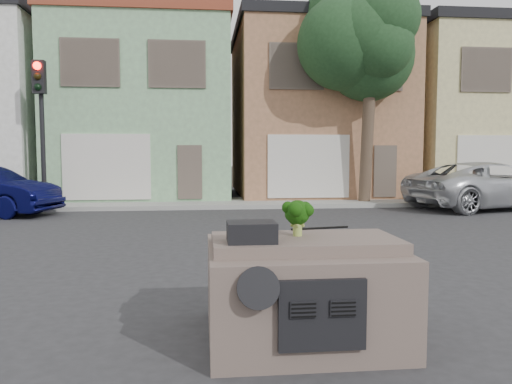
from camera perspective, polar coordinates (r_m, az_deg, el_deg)
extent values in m
plane|color=#303033|center=(8.50, 1.22, -9.03)|extent=(120.00, 120.00, 0.00)
cube|color=gray|center=(18.82, -2.83, -1.26)|extent=(40.00, 3.00, 0.15)
cube|color=#83B283|center=(22.89, -12.34, 8.96)|extent=(7.20, 8.20, 7.55)
cube|color=#A16E4D|center=(23.32, 6.55, 8.95)|extent=(7.20, 8.20, 7.55)
cube|color=#D1C588|center=(25.99, 23.07, 8.17)|extent=(7.20, 8.20, 7.55)
imported|color=silver|center=(19.42, 25.02, -1.73)|extent=(6.41, 4.05, 1.65)
cube|color=black|center=(18.52, -23.30, 5.94)|extent=(0.40, 0.40, 5.10)
cube|color=#1E3F1F|center=(19.12, 12.68, 11.26)|extent=(4.40, 4.00, 8.50)
cube|color=#66554C|center=(5.49, 5.27, -10.68)|extent=(2.00, 1.80, 1.12)
cube|color=black|center=(4.93, -0.51, -4.58)|extent=(0.48, 0.38, 0.20)
cube|color=black|center=(5.80, 7.29, -4.12)|extent=(0.69, 0.15, 0.02)
cube|color=black|center=(5.28, 4.77, -2.94)|extent=(0.44, 0.44, 0.39)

